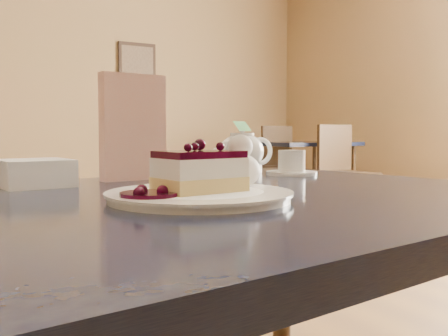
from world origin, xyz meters
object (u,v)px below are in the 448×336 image
tea_set (252,155)px  bg_table_far_right (303,205)px  cheesecake_slice (199,172)px  main_table (182,247)px  dessert_plate (199,196)px

tea_set → bg_table_far_right: (2.64, 3.10, -0.70)m
cheesecake_slice → tea_set: 0.50m
main_table → bg_table_far_right: 4.58m
cheesecake_slice → main_table: bearing=90.0°
main_table → cheesecake_slice: bearing=-90.0°
cheesecake_slice → bg_table_far_right: (2.97, 3.48, -0.70)m
main_table → tea_set: tea_set is taller
main_table → tea_set: (0.34, 0.33, 0.12)m
cheesecake_slice → bg_table_far_right: 4.62m
dessert_plate → bg_table_far_right: bearing=49.5°
main_table → cheesecake_slice: size_ratio=9.95×
cheesecake_slice → bg_table_far_right: cheesecake_slice is taller
tea_set → bg_table_far_right: 4.13m
main_table → cheesecake_slice: 0.13m
tea_set → dessert_plate: bearing=-131.3°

